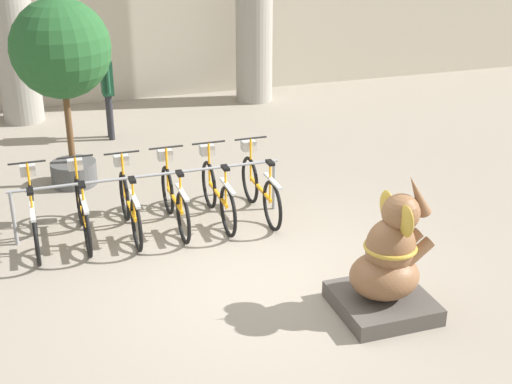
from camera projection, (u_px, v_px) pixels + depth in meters
name	position (u px, v px, depth m)	size (l,w,h in m)	color
ground_plane	(260.00, 282.00, 8.48)	(60.00, 60.00, 0.00)	gray
bike_rack	(150.00, 185.00, 9.67)	(3.69, 0.05, 0.77)	gray
bicycle_0	(34.00, 217.00, 9.20)	(0.48, 1.69, 1.02)	black
bicycle_1	(82.00, 210.00, 9.40)	(0.48, 1.69, 1.02)	black
bicycle_2	(130.00, 205.00, 9.55)	(0.48, 1.69, 1.02)	black
bicycle_3	(174.00, 198.00, 9.75)	(0.48, 1.69, 1.02)	black
bicycle_4	(218.00, 192.00, 9.93)	(0.48, 1.69, 1.02)	black
bicycle_5	(260.00, 187.00, 10.10)	(0.48, 1.69, 1.02)	black
elephant_statue	(388.00, 267.00, 7.72)	(1.01, 1.01, 1.61)	#4C4742
person_pedestrian	(107.00, 84.00, 12.97)	(0.23, 0.47, 1.73)	#28282D
potted_tree	(61.00, 56.00, 10.51)	(1.48, 1.48, 2.90)	#4C4C4C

